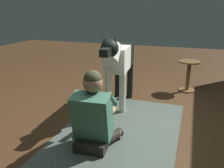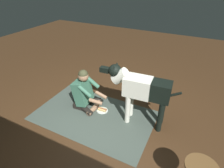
% 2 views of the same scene
% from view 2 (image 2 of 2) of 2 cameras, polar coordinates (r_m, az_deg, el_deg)
% --- Properties ---
extents(ground_plane, '(13.52, 13.52, 0.00)m').
position_cam_2_polar(ground_plane, '(3.53, -3.61, -12.75)').
color(ground_plane, '#402917').
extents(area_rug, '(2.34, 1.41, 0.01)m').
position_cam_2_polar(area_rug, '(3.74, -5.77, -9.73)').
color(area_rug, '#414D45').
rests_on(area_rug, ground).
extents(person_sitting_on_floor, '(0.68, 0.58, 0.87)m').
position_cam_2_polar(person_sitting_on_floor, '(3.78, -8.46, -2.64)').
color(person_sitting_on_floor, black).
rests_on(person_sitting_on_floor, ground).
extents(large_dog, '(1.44, 0.36, 1.13)m').
position_cam_2_polar(large_dog, '(3.21, 8.86, -1.48)').
color(large_dog, silver).
rests_on(large_dog, ground).
extents(hot_dog_on_plate, '(0.23, 0.23, 0.06)m').
position_cam_2_polar(hot_dog_on_plate, '(3.83, -3.05, -8.04)').
color(hot_dog_on_plate, silver).
rests_on(hot_dog_on_plate, ground).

